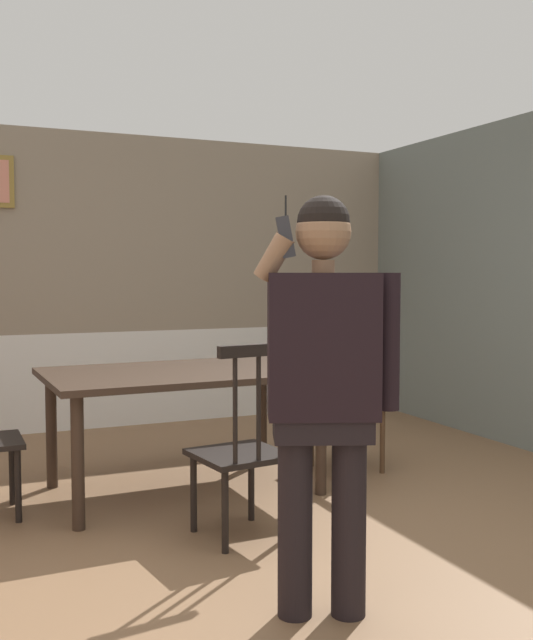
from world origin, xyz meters
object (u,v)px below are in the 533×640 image
object	(u,v)px
chair_near_window	(351,402)
chair_at_table_head	(243,448)
dining_table	(184,383)
person_figure	(324,376)

from	to	relation	value
chair_near_window	chair_at_table_head	distance (m)	1.54
dining_table	person_figure	distance (m)	1.89
chair_near_window	dining_table	bearing A→B (deg)	91.97
chair_near_window	person_figure	bearing A→B (deg)	147.46
chair_near_window	person_figure	world-z (taller)	person_figure
dining_table	person_figure	xyz separation A→B (m)	(0.00, -1.87, 0.29)
dining_table	chair_near_window	xyz separation A→B (m)	(1.24, 0.03, -0.21)
dining_table	chair_at_table_head	size ratio (longest dim) A/B	1.67
chair_near_window	chair_at_table_head	world-z (taller)	chair_at_table_head
person_figure	chair_at_table_head	bearing A→B (deg)	-69.66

